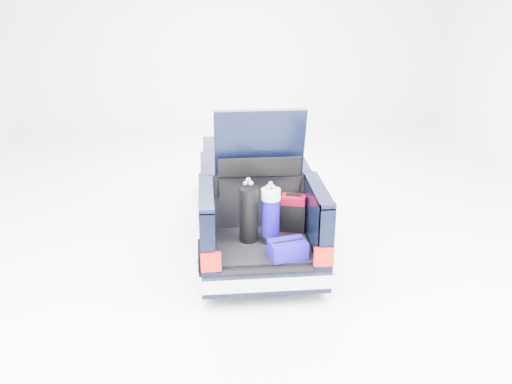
{
  "coord_description": "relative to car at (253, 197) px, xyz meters",
  "views": [
    {
      "loc": [
        -0.74,
        -8.32,
        4.17
      ],
      "look_at": [
        0.0,
        -0.5,
        1.0
      ],
      "focal_mm": 38.0,
      "sensor_mm": 36.0,
      "label": 1
    }
  ],
  "objects": [
    {
      "name": "car",
      "position": [
        0.0,
        0.0,
        0.0
      ],
      "size": [
        1.87,
        4.65,
        2.47
      ],
      "color": "black",
      "rests_on": "ground"
    },
    {
      "name": "blue_duffel",
      "position": [
        0.3,
        -2.01,
        0.05
      ],
      "size": [
        0.55,
        0.42,
        0.26
      ],
      "rotation": [
        0.0,
        0.0,
        0.22
      ],
      "color": "#13057F",
      "rests_on": "car"
    },
    {
      "name": "red_suitcase",
      "position": [
        0.5,
        -1.19,
        0.2
      ],
      "size": [
        0.4,
        0.32,
        0.59
      ],
      "rotation": [
        0.0,
        0.0,
        -0.27
      ],
      "color": "maroon",
      "rests_on": "car"
    },
    {
      "name": "black_golf_bag",
      "position": [
        -0.19,
        -1.51,
        0.36
      ],
      "size": [
        0.27,
        0.37,
        0.96
      ],
      "rotation": [
        0.0,
        0.0,
        0.02
      ],
      "color": "black",
      "rests_on": "car"
    },
    {
      "name": "blue_golf_bag",
      "position": [
        0.12,
        -1.52,
        0.34
      ],
      "size": [
        0.3,
        0.3,
        0.91
      ],
      "rotation": [
        0.0,
        0.0,
        -0.12
      ],
      "color": "black",
      "rests_on": "car"
    },
    {
      "name": "ground",
      "position": [
        0.0,
        -0.11,
        -0.67
      ],
      "size": [
        14.0,
        14.0,
        0.0
      ],
      "primitive_type": "plane",
      "color": "white",
      "rests_on": "ground"
    }
  ]
}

